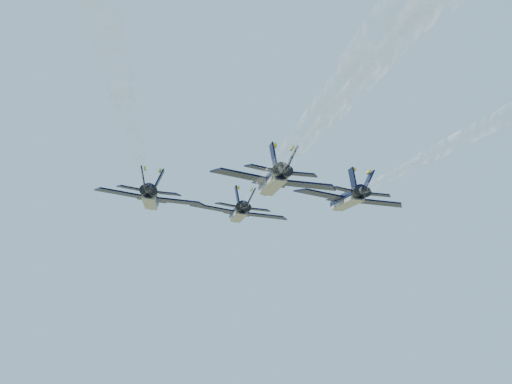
% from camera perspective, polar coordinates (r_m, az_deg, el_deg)
% --- Properties ---
extents(jet_lead, '(12.05, 16.34, 3.64)m').
position_cam_1_polar(jet_lead, '(100.53, -1.28, -1.51)').
color(jet_lead, black).
extents(jet_left, '(12.05, 16.34, 3.64)m').
position_cam_1_polar(jet_left, '(89.18, -7.67, -0.44)').
color(jet_left, black).
extents(jet_right, '(12.05, 16.34, 3.64)m').
position_cam_1_polar(jet_right, '(89.77, 6.64, -0.52)').
color(jet_right, black).
extents(jet_slot, '(12.05, 16.34, 3.64)m').
position_cam_1_polar(jet_slot, '(77.51, 1.22, 0.80)').
color(jet_slot, black).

